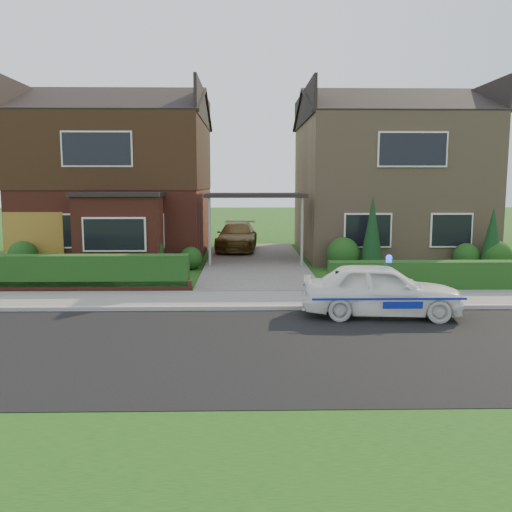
{
  "coord_description": "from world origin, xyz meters",
  "views": [
    {
      "loc": [
        -0.4,
        -10.21,
        3.18
      ],
      "look_at": [
        -0.12,
        3.5,
        1.32
      ],
      "focal_mm": 38.0,
      "sensor_mm": 36.0,
      "label": 1
    }
  ],
  "objects": [
    {
      "name": "ground",
      "position": [
        0.0,
        0.0,
        0.0
      ],
      "size": [
        120.0,
        120.0,
        0.0
      ],
      "primitive_type": "plane",
      "color": "#124512",
      "rests_on": "ground"
    },
    {
      "name": "road",
      "position": [
        0.0,
        0.0,
        0.0
      ],
      "size": [
        60.0,
        6.0,
        0.02
      ],
      "primitive_type": "cube",
      "color": "black",
      "rests_on": "ground"
    },
    {
      "name": "kerb",
      "position": [
        0.0,
        3.05,
        0.06
      ],
      "size": [
        60.0,
        0.16,
        0.12
      ],
      "primitive_type": "cube",
      "color": "#9E9993",
      "rests_on": "ground"
    },
    {
      "name": "sidewalk",
      "position": [
        0.0,
        4.1,
        0.05
      ],
      "size": [
        60.0,
        2.0,
        0.1
      ],
      "primitive_type": "cube",
      "color": "slate",
      "rests_on": "ground"
    },
    {
      "name": "grass_verge",
      "position": [
        0.0,
        -5.0,
        0.0
      ],
      "size": [
        60.0,
        4.0,
        0.01
      ],
      "primitive_type": "cube",
      "color": "#124512",
      "rests_on": "ground"
    },
    {
      "name": "driveway",
      "position": [
        0.0,
        11.0,
        0.06
      ],
      "size": [
        3.8,
        12.0,
        0.12
      ],
      "primitive_type": "cube",
      "color": "#666059",
      "rests_on": "ground"
    },
    {
      "name": "house_left",
      "position": [
        -5.78,
        13.9,
        3.81
      ],
      "size": [
        7.5,
        9.53,
        7.25
      ],
      "color": "maroon",
      "rests_on": "ground"
    },
    {
      "name": "house_right",
      "position": [
        5.8,
        13.99,
        3.66
      ],
      "size": [
        7.5,
        8.06,
        7.25
      ],
      "color": "#8F7358",
      "rests_on": "ground"
    },
    {
      "name": "carport_link",
      "position": [
        0.0,
        10.95,
        2.66
      ],
      "size": [
        3.8,
        3.0,
        2.77
      ],
      "color": "black",
      "rests_on": "ground"
    },
    {
      "name": "garage_door",
      "position": [
        -8.25,
        9.96,
        1.05
      ],
      "size": [
        2.2,
        0.1,
        2.1
      ],
      "primitive_type": "cube",
      "color": "brown",
      "rests_on": "ground"
    },
    {
      "name": "dwarf_wall",
      "position": [
        -5.8,
        5.3,
        0.18
      ],
      "size": [
        7.7,
        0.25,
        0.36
      ],
      "primitive_type": "cube",
      "color": "maroon",
      "rests_on": "ground"
    },
    {
      "name": "hedge_left",
      "position": [
        -5.8,
        5.45,
        0.0
      ],
      "size": [
        7.5,
        0.55,
        0.9
      ],
      "primitive_type": "cube",
      "color": "#133C15",
      "rests_on": "ground"
    },
    {
      "name": "hedge_right",
      "position": [
        5.8,
        5.35,
        0.0
      ],
      "size": [
        7.5,
        0.55,
        0.8
      ],
      "primitive_type": "cube",
      "color": "#133C15",
      "rests_on": "ground"
    },
    {
      "name": "shrub_left_far",
      "position": [
        -8.5,
        9.5,
        0.54
      ],
      "size": [
        1.08,
        1.08,
        1.08
      ],
      "primitive_type": "sphere",
      "color": "#133C15",
      "rests_on": "ground"
    },
    {
      "name": "shrub_left_mid",
      "position": [
        -4.0,
        9.3,
        0.66
      ],
      "size": [
        1.32,
        1.32,
        1.32
      ],
      "primitive_type": "sphere",
      "color": "#133C15",
      "rests_on": "ground"
    },
    {
      "name": "shrub_left_near",
      "position": [
        -2.4,
        9.6,
        0.42
      ],
      "size": [
        0.84,
        0.84,
        0.84
      ],
      "primitive_type": "sphere",
      "color": "#133C15",
      "rests_on": "ground"
    },
    {
      "name": "shrub_right_near",
      "position": [
        3.2,
        9.4,
        0.6
      ],
      "size": [
        1.2,
        1.2,
        1.2
      ],
      "primitive_type": "sphere",
      "color": "#133C15",
      "rests_on": "ground"
    },
    {
      "name": "shrub_right_mid",
      "position": [
        7.8,
        9.5,
        0.48
      ],
      "size": [
        0.96,
        0.96,
        0.96
      ],
      "primitive_type": "sphere",
      "color": "#133C15",
      "rests_on": "ground"
    },
    {
      "name": "shrub_right_far",
      "position": [
        8.8,
        9.2,
        0.54
      ],
      "size": [
        1.08,
        1.08,
        1.08
      ],
      "primitive_type": "sphere",
      "color": "#133C15",
      "rests_on": "ground"
    },
    {
      "name": "conifer_a",
      "position": [
        4.2,
        9.2,
        1.3
      ],
      "size": [
        0.9,
        0.9,
        2.6
      ],
      "primitive_type": "cone",
      "color": "black",
      "rests_on": "ground"
    },
    {
      "name": "conifer_b",
      "position": [
        8.6,
        9.2,
        1.1
      ],
      "size": [
        0.9,
        0.9,
        2.2
      ],
      "primitive_type": "cone",
      "color": "black",
      "rests_on": "ground"
    },
    {
      "name": "police_car",
      "position": [
        2.83,
        2.4,
        0.64
      ],
      "size": [
        3.45,
        3.87,
        1.44
      ],
      "rotation": [
        0.0,
        0.0,
        1.48
      ],
      "color": "white",
      "rests_on": "ground"
    },
    {
      "name": "driveway_car",
      "position": [
        -0.77,
        14.5,
        0.74
      ],
      "size": [
        1.99,
        4.37,
        1.24
      ],
      "primitive_type": "imported",
      "rotation": [
        0.0,
        0.0,
        -0.06
      ],
      "color": "brown",
      "rests_on": "driveway"
    },
    {
      "name": "potted_plant_a",
      "position": [
        -5.23,
        6.0,
        0.42
      ],
      "size": [
        0.52,
        0.44,
        0.83
      ],
      "primitive_type": "imported",
      "rotation": [
        0.0,
        0.0,
        -0.37
      ],
      "color": "gray",
      "rests_on": "ground"
    },
    {
      "name": "potted_plant_b",
      "position": [
        -4.97,
        8.25,
        0.35
      ],
      "size": [
        0.46,
        0.42,
        0.7
      ],
      "primitive_type": "imported",
      "rotation": [
        0.0,
        0.0,
        0.34
      ],
      "color": "gray",
      "rests_on": "ground"
    },
    {
      "name": "potted_plant_c",
      "position": [
        -2.5,
        6.34,
        0.38
      ],
      "size": [
        0.45,
        0.45,
        0.76
      ],
      "primitive_type": "imported",
      "rotation": [
        0.0,
        0.0,
        1.65
      ],
      "color": "gray",
      "rests_on": "ground"
    }
  ]
}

